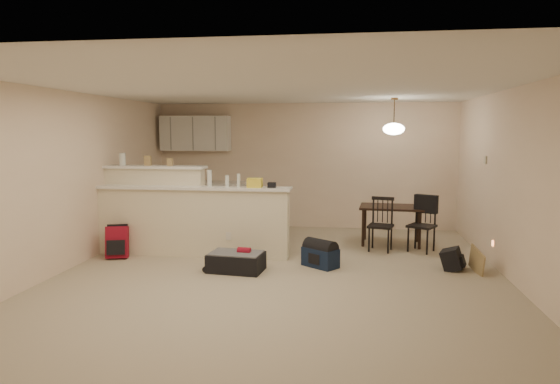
% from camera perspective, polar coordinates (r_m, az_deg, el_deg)
% --- Properties ---
extents(room, '(7.00, 7.02, 2.50)m').
position_cam_1_polar(room, '(6.61, 0.01, 0.99)').
color(room, tan).
rests_on(room, ground).
extents(breakfast_bar, '(3.08, 0.58, 1.39)m').
position_cam_1_polar(breakfast_bar, '(8.07, -11.47, -2.68)').
color(breakfast_bar, beige).
rests_on(breakfast_bar, ground).
extents(upper_cabinets, '(1.40, 0.34, 0.70)m').
position_cam_1_polar(upper_cabinets, '(10.32, -9.64, 6.62)').
color(upper_cabinets, white).
rests_on(upper_cabinets, room).
extents(kitchen_counter, '(1.80, 0.60, 0.90)m').
position_cam_1_polar(kitchen_counter, '(10.24, -8.63, -1.51)').
color(kitchen_counter, white).
rests_on(kitchen_counter, ground).
extents(thermostat, '(0.02, 0.12, 0.12)m').
position_cam_1_polar(thermostat, '(8.34, 22.41, 3.41)').
color(thermostat, beige).
rests_on(thermostat, room).
extents(jar, '(0.10, 0.10, 0.20)m').
position_cam_1_polar(jar, '(8.47, -17.56, 3.59)').
color(jar, silver).
rests_on(jar, breakfast_bar).
extents(cereal_box, '(0.10, 0.07, 0.16)m').
position_cam_1_polar(cereal_box, '(8.30, -14.87, 3.48)').
color(cereal_box, tan).
rests_on(cereal_box, breakfast_bar).
extents(small_box, '(0.08, 0.06, 0.12)m').
position_cam_1_polar(small_box, '(8.16, -12.47, 3.35)').
color(small_box, tan).
rests_on(small_box, breakfast_bar).
extents(bottle_a, '(0.07, 0.07, 0.26)m').
position_cam_1_polar(bottle_a, '(7.75, -8.06, 1.56)').
color(bottle_a, silver).
rests_on(bottle_a, breakfast_bar).
extents(bottle_b, '(0.06, 0.06, 0.18)m').
position_cam_1_polar(bottle_b, '(7.68, -6.06, 1.24)').
color(bottle_b, silver).
rests_on(bottle_b, breakfast_bar).
extents(bag_lump, '(0.22, 0.18, 0.14)m').
position_cam_1_polar(bag_lump, '(7.59, -2.90, 1.06)').
color(bag_lump, tan).
rests_on(bag_lump, breakfast_bar).
extents(pouch, '(0.12, 0.10, 0.08)m').
position_cam_1_polar(pouch, '(7.55, -0.94, 0.80)').
color(pouch, tan).
rests_on(pouch, breakfast_bar).
extents(extra_item_x, '(0.05, 0.05, 0.21)m').
position_cam_1_polar(extra_item_x, '(7.64, -4.76, 1.33)').
color(extra_item_x, silver).
rests_on(extra_item_x, breakfast_bar).
extents(dining_table, '(1.12, 0.79, 0.66)m').
position_cam_1_polar(dining_table, '(8.78, 12.63, -2.10)').
color(dining_table, black).
rests_on(dining_table, ground).
extents(pendant_lamp, '(0.36, 0.36, 0.62)m').
position_cam_1_polar(pendant_lamp, '(8.67, 12.87, 7.11)').
color(pendant_lamp, brown).
rests_on(pendant_lamp, room).
extents(dining_chair_near, '(0.46, 0.44, 0.87)m').
position_cam_1_polar(dining_chair_near, '(8.27, 11.42, -3.66)').
color(dining_chair_near, black).
rests_on(dining_chair_near, ground).
extents(dining_chair_far, '(0.52, 0.52, 0.89)m').
position_cam_1_polar(dining_chair_far, '(8.38, 15.88, -3.58)').
color(dining_chair_far, black).
rests_on(dining_chair_far, ground).
extents(suitcase, '(0.79, 0.56, 0.25)m').
position_cam_1_polar(suitcase, '(7.04, -5.03, -7.99)').
color(suitcase, black).
rests_on(suitcase, ground).
extents(red_backpack, '(0.37, 0.28, 0.49)m').
position_cam_1_polar(red_backpack, '(8.10, -18.10, -5.49)').
color(red_backpack, maroon).
rests_on(red_backpack, ground).
extents(navy_duffel, '(0.57, 0.53, 0.28)m').
position_cam_1_polar(navy_duffel, '(7.25, 4.64, -7.45)').
color(navy_duffel, '#121F39').
rests_on(navy_duffel, ground).
extents(black_daypack, '(0.33, 0.39, 0.29)m').
position_cam_1_polar(black_daypack, '(7.49, 19.06, -7.28)').
color(black_daypack, black).
rests_on(black_daypack, ground).
extents(cardboard_sheet, '(0.10, 0.43, 0.33)m').
position_cam_1_polar(cardboard_sheet, '(7.42, 21.58, -7.36)').
color(cardboard_sheet, tan).
rests_on(cardboard_sheet, ground).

